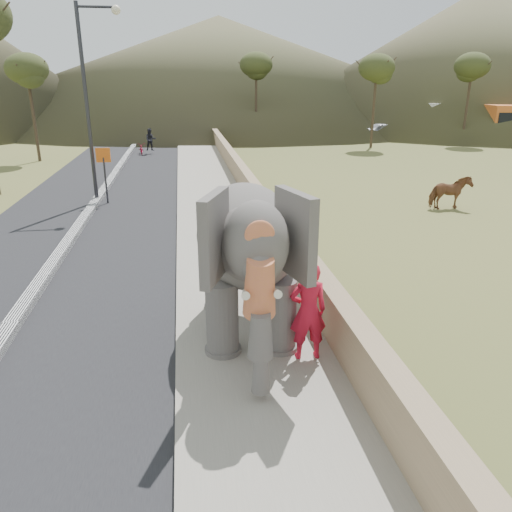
{
  "coord_description": "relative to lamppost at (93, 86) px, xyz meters",
  "views": [
    {
      "loc": [
        -1.19,
        -9.84,
        5.09
      ],
      "look_at": [
        0.2,
        -0.35,
        1.7
      ],
      "focal_mm": 35.0,
      "sensor_mm": 36.0,
      "label": 1
    }
  ],
  "objects": [
    {
      "name": "hill_far",
      "position": [
        9.69,
        57.52,
        2.13
      ],
      "size": [
        80.0,
        80.0,
        14.0
      ],
      "primitive_type": "cone",
      "color": "brown",
      "rests_on": "ground"
    },
    {
      "name": "motorcyclist",
      "position": [
        0.95,
        15.11,
        -4.14
      ],
      "size": [
        1.47,
        1.61,
        1.83
      ],
      "color": "maroon",
      "rests_on": "ground"
    },
    {
      "name": "parapet",
      "position": [
        6.34,
        -2.48,
        -4.32
      ],
      "size": [
        0.3,
        120.0,
        1.1
      ],
      "primitive_type": "cube",
      "color": "tan",
      "rests_on": "ground"
    },
    {
      "name": "hill_right",
      "position": [
        40.69,
        39.52,
        3.13
      ],
      "size": [
        56.0,
        56.0,
        16.0
      ],
      "primitive_type": "cone",
      "color": "brown",
      "rests_on": "ground"
    },
    {
      "name": "cow",
      "position": [
        14.38,
        -3.39,
        -4.18
      ],
      "size": [
        1.7,
        0.86,
        1.39
      ],
      "primitive_type": "imported",
      "rotation": [
        0.0,
        0.0,
        1.64
      ],
      "color": "brown",
      "rests_on": "ground"
    },
    {
      "name": "elephant_and_man",
      "position": [
        4.71,
        -12.91,
        -3.14
      ],
      "size": [
        2.49,
        4.5,
        3.2
      ],
      "color": "#68625E",
      "rests_on": "ground"
    },
    {
      "name": "road",
      "position": [
        -0.31,
        -2.48,
        -4.86
      ],
      "size": [
        7.0,
        120.0,
        0.03
      ],
      "primitive_type": "cube",
      "color": "black",
      "rests_on": "ground"
    },
    {
      "name": "median",
      "position": [
        -0.31,
        -2.48,
        -4.76
      ],
      "size": [
        0.35,
        120.0,
        0.22
      ],
      "primitive_type": "cube",
      "color": "black",
      "rests_on": "ground"
    },
    {
      "name": "distant_car",
      "position": [
        22.18,
        22.4,
        -4.15
      ],
      "size": [
        4.24,
        1.74,
        1.44
      ],
      "primitive_type": "imported",
      "rotation": [
        0.0,
        0.0,
        1.58
      ],
      "color": "#B4B4BB",
      "rests_on": "ground"
    },
    {
      "name": "lamppost",
      "position": [
        0.0,
        0.0,
        0.0
      ],
      "size": [
        1.76,
        0.36,
        8.0
      ],
      "color": "#302F34",
      "rests_on": "ground"
    },
    {
      "name": "walkway",
      "position": [
        4.69,
        -2.48,
        -4.8
      ],
      "size": [
        3.0,
        120.0,
        0.15
      ],
      "primitive_type": "cube",
      "color": "#9E9687",
      "rests_on": "ground"
    },
    {
      "name": "signboard",
      "position": [
        0.19,
        -0.33,
        -3.23
      ],
      "size": [
        0.6,
        0.08,
        2.4
      ],
      "color": "#2D2D33",
      "rests_on": "ground"
    },
    {
      "name": "ground",
      "position": [
        4.69,
        -12.48,
        -4.87
      ],
      "size": [
        160.0,
        160.0,
        0.0
      ],
      "primitive_type": "plane",
      "color": "olive",
      "rests_on": "ground"
    },
    {
      "name": "bus_white",
      "position": [
        31.51,
        23.12,
        -3.32
      ],
      "size": [
        11.04,
        2.69,
        3.1
      ],
      "primitive_type": "cube",
      "rotation": [
        0.0,
        0.0,
        1.59
      ],
      "color": "white",
      "rests_on": "ground"
    },
    {
      "name": "trees",
      "position": [
        11.05,
        12.17,
        -1.04
      ],
      "size": [
        47.1,
        39.19,
        9.24
      ],
      "color": "#473828",
      "rests_on": "ground"
    }
  ]
}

